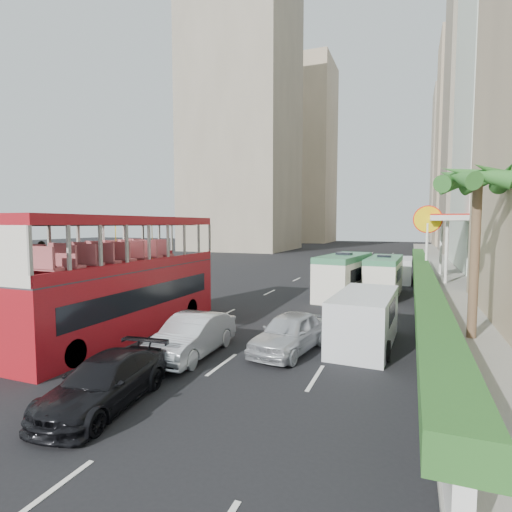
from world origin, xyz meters
The scene contains 20 objects.
ground_plane centered at (0.00, 0.00, 0.00)m, with size 200.00×200.00×0.00m, color black.
double_decker_bus centered at (-6.00, 0.00, 2.53)m, with size 2.50×11.00×5.06m, color maroon.
car_silver_lane_a centered at (-1.81, -1.55, 0.00)m, with size 1.55×4.46×1.47m, color silver.
car_silver_lane_b centered at (1.33, 0.17, 0.00)m, with size 1.71×4.25×1.45m, color silver.
car_black centered at (-1.90, -5.85, 0.00)m, with size 1.77×4.36×1.26m, color black.
van_asset centered at (0.81, 13.12, 0.00)m, with size 2.47×5.36×1.49m, color silver.
minibus_near centered at (1.46, 11.96, 1.38)m, with size 2.08×6.24×2.77m, color silver.
minibus_far centered at (3.83, 13.63, 1.28)m, with size 1.93×5.78×2.56m, color silver.
panel_van_near centered at (3.82, 2.01, 1.03)m, with size 2.05×5.13×2.05m, color silver.
panel_van_far centered at (4.58, 20.87, 0.98)m, with size 1.96×4.90×1.96m, color silver.
sidewalk centered at (9.00, 25.00, 0.09)m, with size 6.00×120.00×0.18m, color #99968C.
kerb_wall centered at (6.20, 14.00, 0.68)m, with size 0.30×44.00×1.00m, color silver.
hedge centered at (6.20, 14.00, 1.53)m, with size 1.10×44.00×0.70m, color #2D6626.
palm_tree centered at (7.80, 4.00, 3.38)m, with size 0.36×0.36×6.40m, color brown.
shell_station centered at (10.00, 23.00, 2.75)m, with size 6.50×8.00×5.50m, color silver.
tower_mid centered at (18.00, 58.00, 25.00)m, with size 16.00×16.00×50.00m, color #9F927D.
tower_far_a centered at (17.00, 82.00, 22.00)m, with size 14.00×14.00×44.00m, color tan.
tower_far_b centered at (17.00, 104.00, 20.00)m, with size 14.00×14.00×40.00m, color #9F927D.
tower_left_a centered at (-24.00, 55.00, 26.00)m, with size 18.00×18.00×52.00m, color #9F927D.
tower_left_b centered at (-22.00, 90.00, 23.00)m, with size 16.00×16.00×46.00m, color tan.
Camera 1 is at (5.42, -13.80, 4.73)m, focal length 28.00 mm.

